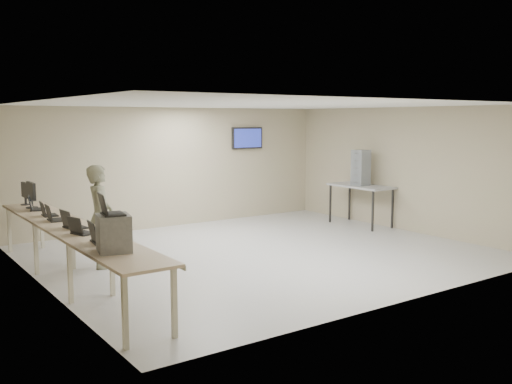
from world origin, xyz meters
TOP-DOWN VIEW (x-y plane):
  - room at (0.03, 0.06)m, footprint 8.01×7.01m
  - workbench at (-3.59, 0.00)m, footprint 0.76×6.00m
  - equipment_box at (-3.65, -1.93)m, footprint 0.47×0.51m
  - laptop_on_box at (-3.70, -1.93)m, footprint 0.34×0.39m
  - laptop_0 at (-3.64, -1.37)m, footprint 0.35×0.41m
  - laptop_1 at (-3.66, -0.65)m, footprint 0.36×0.39m
  - laptop_2 at (-3.62, -0.13)m, footprint 0.34×0.39m
  - laptop_3 at (-3.66, 0.67)m, footprint 0.30×0.36m
  - laptop_4 at (-3.62, 1.21)m, footprint 0.28×0.33m
  - laptop_5 at (-3.63, 1.97)m, footprint 0.38×0.41m
  - monitor_near at (-3.60, 2.29)m, footprint 0.21×0.48m
  - monitor_far at (-3.60, 2.75)m, footprint 0.19×0.43m
  - soldier at (-2.86, 0.76)m, footprint 0.61×0.75m
  - side_table at (3.60, 0.97)m, footprint 0.75×1.61m
  - storage_bins at (3.58, 0.97)m, footprint 0.32×0.35m

SIDE VIEW (x-z plane):
  - workbench at x=-3.59m, z-range 0.38..1.28m
  - soldier at x=-2.86m, z-range 0.00..1.76m
  - side_table at x=3.60m, z-range 0.41..1.38m
  - laptop_4 at x=-3.62m, z-range 0.84..1.09m
  - laptop_1 at x=-3.66m, z-range 0.84..1.10m
  - laptop_3 at x=-3.66m, z-range 0.83..1.11m
  - laptop_5 at x=-3.63m, z-range 0.83..1.11m
  - laptop_2 at x=-3.62m, z-range 0.83..1.12m
  - laptop_0 at x=-3.64m, z-range 0.83..1.13m
  - equipment_box at x=-3.65m, z-range 0.90..1.36m
  - monitor_far at x=-3.60m, z-range 0.94..1.37m
  - monitor_near at x=-3.60m, z-range 0.95..1.43m
  - storage_bins at x=3.58m, z-range 0.97..1.81m
  - room at x=0.03m, z-range 0.01..2.82m
  - laptop_on_box at x=-3.70m, z-range 1.29..1.57m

